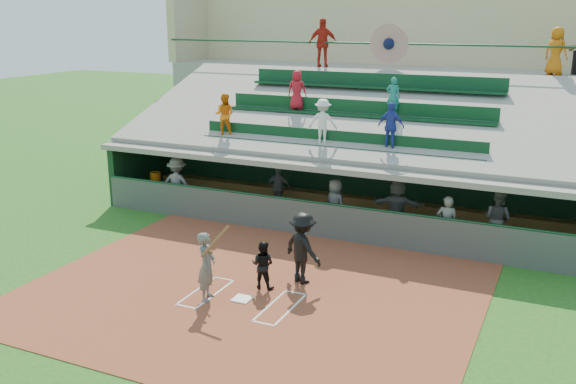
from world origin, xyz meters
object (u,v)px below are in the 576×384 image
at_px(water_cooler, 155,177).
at_px(white_table, 157,191).
at_px(catcher, 263,265).
at_px(batter_at_plate, 207,266).
at_px(home_plate, 242,299).

bearing_deg(water_cooler, white_table, 90.48).
bearing_deg(catcher, batter_at_plate, 47.91).
height_order(batter_at_plate, water_cooler, batter_at_plate).
bearing_deg(home_plate, catcher, 80.27).
relative_size(catcher, water_cooler, 3.22).
bearing_deg(batter_at_plate, water_cooler, 133.49).
xyz_separation_m(batter_at_plate, water_cooler, (-6.28, 6.62, 0.00)).
distance_m(batter_at_plate, catcher, 1.50).
relative_size(batter_at_plate, white_table, 2.63).
relative_size(home_plate, batter_at_plate, 0.22).
bearing_deg(catcher, white_table, -41.12).
distance_m(home_plate, batter_at_plate, 1.19).
bearing_deg(batter_at_plate, home_plate, 22.50).
bearing_deg(batter_at_plate, white_table, 133.33).
bearing_deg(catcher, home_plate, 76.55).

